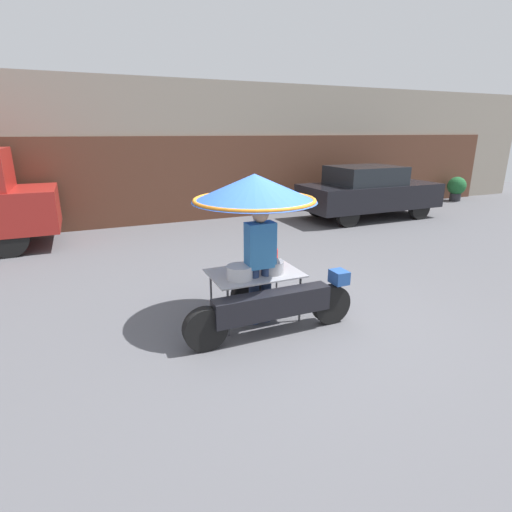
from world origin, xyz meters
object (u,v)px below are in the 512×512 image
(potted_plant, at_px, (456,187))
(vendor_person, at_px, (260,259))
(vendor_motorcycle_cart, at_px, (257,214))
(parked_car, at_px, (368,192))

(potted_plant, bearing_deg, vendor_person, -150.33)
(vendor_motorcycle_cart, relative_size, potted_plant, 2.58)
(vendor_person, distance_m, potted_plant, 12.58)
(vendor_person, bearing_deg, vendor_motorcycle_cart, 93.99)
(vendor_person, bearing_deg, potted_plant, 29.67)
(vendor_person, xyz_separation_m, parked_car, (5.80, 5.02, -0.10))
(vendor_motorcycle_cart, xyz_separation_m, potted_plant, (10.93, 6.14, -0.99))
(parked_car, bearing_deg, vendor_person, -139.16)
(vendor_motorcycle_cart, height_order, parked_car, vendor_motorcycle_cart)
(vendor_person, bearing_deg, parked_car, 40.84)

